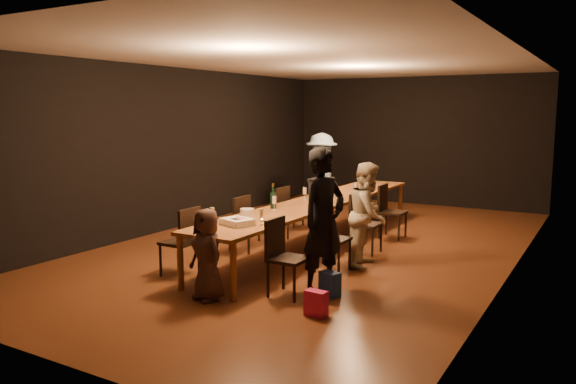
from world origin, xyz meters
The scene contains 30 objects.
ground centered at (0.00, 0.00, 0.00)m, with size 10.00×10.00×0.00m, color #3F220F.
room_shell centered at (0.00, 0.00, 2.08)m, with size 6.04×10.04×3.02m.
table centered at (0.00, 0.00, 0.70)m, with size 0.90×6.00×0.75m.
chair_right_0 centered at (0.85, -2.40, 0.47)m, with size 0.42×0.42×0.93m, color black, non-canonical shape.
chair_right_1 centered at (0.85, -1.20, 0.47)m, with size 0.42×0.42×0.93m, color black, non-canonical shape.
chair_right_2 centered at (0.85, 0.00, 0.47)m, with size 0.42×0.42×0.93m, color black, non-canonical shape.
chair_right_3 centered at (0.85, 1.20, 0.47)m, with size 0.42×0.42×0.93m, color black, non-canonical shape.
chair_left_0 centered at (-0.85, -2.40, 0.47)m, with size 0.42×0.42×0.93m, color black, non-canonical shape.
chair_left_1 centered at (-0.85, -1.20, 0.47)m, with size 0.42×0.42×0.93m, color black, non-canonical shape.
chair_left_2 centered at (-0.85, 0.00, 0.47)m, with size 0.42×0.42×0.93m, color black, non-canonical shape.
chair_left_3 centered at (-0.85, 1.20, 0.47)m, with size 0.42×0.42×0.93m, color black, non-canonical shape.
woman_birthday centered at (1.15, -2.08, 0.88)m, with size 0.64×0.42×1.77m, color black.
woman_tan centered at (1.15, -0.67, 0.74)m, with size 0.72×0.56×1.49m, color beige.
man_blue centered at (-1.15, 2.39, 0.87)m, with size 1.13×0.65×1.75m, color #96BFE8.
child centered at (0.10, -3.00, 0.54)m, with size 0.53×0.35×1.09m, color #462F27.
gift_bag_red centered at (1.45, -2.84, 0.14)m, with size 0.24×0.13×0.28m, color #DB205D.
gift_bag_blue centered at (1.28, -2.16, 0.15)m, with size 0.24×0.16×0.30m, color #2650A7.
birthday_cake centered at (0.01, -2.27, 0.79)m, with size 0.45×0.40×0.09m.
plate_stack centered at (-0.23, -1.70, 0.80)m, with size 0.19×0.19×0.11m, color white.
champagne_bottle centered at (-0.26, -0.96, 0.94)m, with size 0.09×0.09×0.37m, color black, non-canonical shape.
ice_bucket centered at (-0.01, 0.47, 0.85)m, with size 0.18×0.18×0.20m, color #B4B4B9.
wineglass_0 centered at (-0.35, -2.32, 0.85)m, with size 0.06×0.06×0.21m, color beige, non-canonical shape.
wineglass_1 centered at (0.25, -2.08, 0.85)m, with size 0.06×0.06×0.21m, color beige, non-canonical shape.
wineglass_2 centered at (-0.17, -1.07, 0.85)m, with size 0.06×0.06×0.21m, color silver, non-canonical shape.
wineglass_3 centered at (0.29, -0.82, 0.85)m, with size 0.06×0.06×0.21m, color beige, non-canonical shape.
wineglass_4 centered at (-0.24, -0.01, 0.85)m, with size 0.06×0.06×0.21m, color silver, non-canonical shape.
wineglass_5 centered at (0.23, 0.99, 0.85)m, with size 0.06×0.06×0.21m, color silver, non-canonical shape.
tealight_near centered at (0.15, -1.91, 0.77)m, with size 0.05×0.05×0.03m, color #B2B7B2.
tealight_mid centered at (0.15, -0.27, 0.77)m, with size 0.05×0.05×0.03m, color #B2B7B2.
tealight_far centered at (0.15, 1.65, 0.77)m, with size 0.05×0.05×0.03m, color #B2B7B2.
Camera 1 is at (4.12, -8.01, 2.20)m, focal length 35.00 mm.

